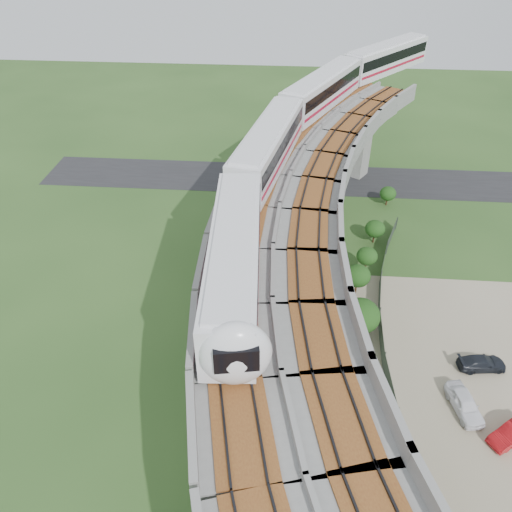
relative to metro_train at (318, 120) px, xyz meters
The scene contains 15 objects.
ground 21.81m from the metro_train, 99.74° to the right, with size 160.00×160.00×0.00m, color #2B4B1E.
dirt_lot 25.70m from the metro_train, 60.98° to the right, with size 18.00×26.00×0.04m, color gray.
asphalt_road 17.63m from the metro_train, 103.96° to the left, with size 60.00×8.00×0.03m, color #232326.
viaduct 18.06m from the metro_train, 87.43° to the right, with size 19.58×73.98×11.40m.
metro_train is the anchor object (origin of this frame).
fence 22.21m from the metro_train, 69.30° to the right, with size 3.87×38.73×1.50m.
tree_0 15.49m from the metro_train, 36.97° to the left, with size 1.85×1.85×2.26m.
tree_1 12.55m from the metro_train, ahead, with size 2.02×2.02×2.49m.
tree_2 13.12m from the metro_train, 53.24° to the right, with size 1.92×1.92×3.10m.
tree_3 14.53m from the metro_train, 67.82° to the right, with size 2.25×2.25×3.22m.
tree_4 18.19m from the metro_train, 75.48° to the right, with size 3.14×3.14×3.43m.
tree_5 25.51m from the metro_train, 79.54° to the right, with size 1.91×1.91×2.60m.
tree_6 30.64m from the metro_train, 81.91° to the right, with size 1.82×1.82×2.50m.
car_white 26.46m from the metro_train, 63.89° to the right, with size 1.51×3.75×1.28m, color white.
car_dark 24.56m from the metro_train, 53.82° to the right, with size 1.47×3.61×1.05m, color black.
Camera 1 is at (0.90, -26.27, 29.08)m, focal length 35.00 mm.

